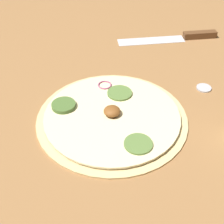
# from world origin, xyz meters

# --- Properties ---
(ground_plane) EXTENTS (3.00, 3.00, 0.00)m
(ground_plane) POSITION_xyz_m (0.00, 0.00, 0.00)
(ground_plane) COLOR olive
(pizza) EXTENTS (0.30, 0.30, 0.03)m
(pizza) POSITION_xyz_m (0.00, -0.00, 0.01)
(pizza) COLOR #D6B77A
(pizza) RESTS_ON ground_plane
(knife) EXTENTS (0.28, 0.04, 0.02)m
(knife) POSITION_xyz_m (-0.25, -0.30, 0.01)
(knife) COLOR silver
(knife) RESTS_ON ground_plane
(loose_cap) EXTENTS (0.03, 0.03, 0.01)m
(loose_cap) POSITION_xyz_m (-0.22, -0.07, 0.00)
(loose_cap) COLOR #B2B2B7
(loose_cap) RESTS_ON ground_plane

